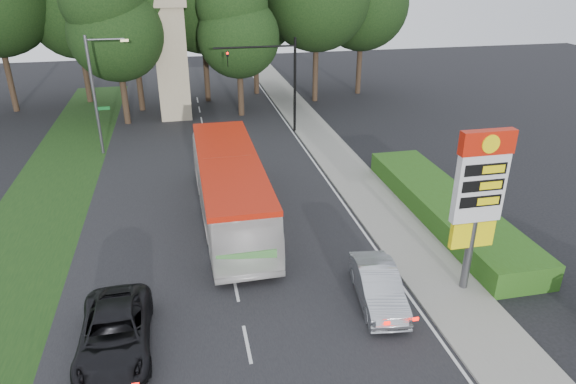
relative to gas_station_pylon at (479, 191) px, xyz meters
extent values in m
plane|color=black|center=(-9.20, -1.99, -4.45)|extent=(120.00, 120.00, 0.00)
cube|color=black|center=(-9.20, 10.01, -4.44)|extent=(14.00, 80.00, 0.02)
cube|color=gray|center=(-0.70, 10.01, -4.39)|extent=(3.00, 80.00, 0.12)
cube|color=#193814|center=(-18.70, 16.01, -4.44)|extent=(5.00, 50.00, 0.02)
cube|color=#2A5416|center=(2.30, 6.01, -3.85)|extent=(3.00, 14.00, 1.20)
cylinder|color=#59595E|center=(0.00, 0.01, -2.85)|extent=(0.32, 0.32, 3.20)
cube|color=#FFE80D|center=(0.00, 0.01, -1.85)|extent=(1.80, 0.25, 1.10)
cube|color=silver|center=(0.00, 0.01, 0.15)|extent=(2.00, 0.35, 2.80)
cube|color=red|center=(0.00, 0.01, 1.95)|extent=(2.10, 0.40, 0.90)
cylinder|color=#FFE80D|center=(0.00, -0.21, 1.95)|extent=(0.70, 0.05, 0.70)
cube|color=black|center=(0.00, -0.18, 0.95)|extent=(1.70, 0.04, 0.45)
cube|color=black|center=(0.00, -0.18, 0.30)|extent=(1.70, 0.04, 0.45)
cube|color=black|center=(0.00, -0.18, -0.35)|extent=(1.70, 0.04, 0.45)
cylinder|color=black|center=(-2.20, 22.01, -0.85)|extent=(0.20, 0.20, 7.20)
cylinder|color=black|center=(-5.20, 22.01, 2.15)|extent=(6.00, 0.14, 0.14)
imported|color=black|center=(-7.20, 22.01, 1.90)|extent=(0.18, 0.22, 1.10)
sphere|color=#FF0C05|center=(-7.20, 21.86, 1.80)|extent=(0.18, 0.18, 0.18)
cylinder|color=#59595E|center=(-16.40, 20.01, -0.45)|extent=(0.20, 0.20, 8.00)
cylinder|color=#59595E|center=(-15.20, 20.01, 3.25)|extent=(2.40, 0.12, 0.12)
cube|color=#FFE599|center=(-14.00, 20.01, 3.15)|extent=(0.50, 0.22, 0.14)
cube|color=#0C591E|center=(-15.95, 20.01, -1.25)|extent=(0.85, 0.04, 0.22)
cube|color=#0C591E|center=(-16.40, 20.46, -1.55)|extent=(0.04, 0.85, 0.22)
cube|color=tan|center=(-11.20, 28.01, 0.05)|extent=(2.50, 2.50, 9.00)
cube|color=tan|center=(-11.20, 28.01, 4.85)|extent=(3.00, 3.00, 0.60)
cylinder|color=#2D2116|center=(-25.20, 33.01, -1.30)|extent=(0.50, 0.50, 6.30)
cylinder|color=#2D2116|center=(-19.20, 35.01, -1.75)|extent=(0.50, 0.50, 5.40)
sphere|color=black|center=(-19.20, 35.01, 3.80)|extent=(8.40, 8.40, 8.40)
cylinder|color=#2D2116|center=(-14.20, 31.01, -1.21)|extent=(0.50, 0.50, 6.48)
cylinder|color=#2D2116|center=(-8.20, 33.01, -1.48)|extent=(0.50, 0.50, 5.94)
sphere|color=black|center=(-8.20, 33.01, 4.63)|extent=(9.24, 9.24, 9.24)
cylinder|color=#2D2116|center=(-3.20, 35.01, -1.84)|extent=(0.50, 0.50, 5.22)
sphere|color=black|center=(-3.20, 35.01, 3.53)|extent=(8.12, 8.12, 8.12)
cylinder|color=#2D2116|center=(1.80, 31.01, -1.39)|extent=(0.50, 0.50, 6.12)
cylinder|color=#2D2116|center=(6.80, 33.01, -1.66)|extent=(0.50, 0.50, 5.58)
sphere|color=black|center=(6.80, 33.01, 4.08)|extent=(8.68, 8.68, 8.68)
cylinder|color=#2D2116|center=(-15.20, 27.01, -2.11)|extent=(0.50, 0.50, 4.68)
sphere|color=black|center=(-15.20, 27.01, 2.70)|extent=(7.28, 7.28, 7.28)
cylinder|color=#2D2116|center=(-5.70, 27.51, -2.29)|extent=(0.50, 0.50, 4.32)
sphere|color=black|center=(-5.70, 27.51, 2.15)|extent=(6.72, 6.72, 6.72)
sphere|color=black|center=(-5.70, 27.51, 4.55)|extent=(5.76, 5.76, 5.76)
imported|color=white|center=(-8.70, 8.02, -2.71)|extent=(3.15, 12.50, 3.47)
imported|color=#AFB2B7|center=(-3.80, -0.09, -3.72)|extent=(2.08, 4.58, 1.46)
imported|color=black|center=(-13.67, -0.81, -3.73)|extent=(2.48, 5.24, 1.45)
camera|label=1|loc=(-10.75, -15.75, 8.04)|focal=32.00mm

